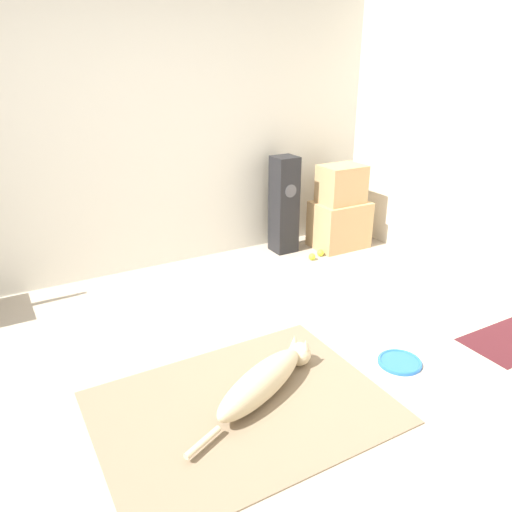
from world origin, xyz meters
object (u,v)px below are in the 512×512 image
(dog, at_px, (265,380))
(tennis_ball_by_boxes, at_px, (320,253))
(cardboard_box_upper, at_px, (341,184))
(floor_speaker, at_px, (284,205))
(tennis_ball_near_speaker, at_px, (312,257))
(frisbee, at_px, (400,362))
(cardboard_box_lower, at_px, (339,224))

(dog, bearing_deg, tennis_ball_by_boxes, 45.46)
(cardboard_box_upper, xyz_separation_m, tennis_ball_by_boxes, (-0.31, -0.13, -0.62))
(floor_speaker, relative_size, tennis_ball_near_speaker, 14.33)
(dog, distance_m, cardboard_box_upper, 2.59)
(tennis_ball_by_boxes, bearing_deg, floor_speaker, 126.86)
(frisbee, relative_size, tennis_ball_by_boxes, 4.20)
(cardboard_box_lower, distance_m, cardboard_box_upper, 0.42)
(frisbee, height_order, tennis_ball_near_speaker, tennis_ball_near_speaker)
(cardboard_box_upper, height_order, floor_speaker, floor_speaker)
(floor_speaker, height_order, tennis_ball_by_boxes, floor_speaker)
(frisbee, bearing_deg, cardboard_box_upper, 62.84)
(floor_speaker, xyz_separation_m, tennis_ball_near_speaker, (0.10, -0.35, -0.44))
(frisbee, relative_size, cardboard_box_lower, 0.52)
(dog, distance_m, tennis_ball_by_boxes, 2.22)
(cardboard_box_upper, xyz_separation_m, floor_speaker, (-0.55, 0.18, -0.18))
(frisbee, distance_m, cardboard_box_lower, 2.11)
(frisbee, distance_m, cardboard_box_upper, 2.18)
(cardboard_box_lower, bearing_deg, frisbee, -117.33)
(frisbee, xyz_separation_m, tennis_ball_near_speaker, (0.51, 1.69, 0.02))
(frisbee, height_order, tennis_ball_by_boxes, tennis_ball_by_boxes)
(frisbee, xyz_separation_m, cardboard_box_upper, (0.95, 1.86, 0.64))
(floor_speaker, height_order, tennis_ball_near_speaker, floor_speaker)
(frisbee, xyz_separation_m, floor_speaker, (0.41, 2.04, 0.46))
(cardboard_box_lower, height_order, tennis_ball_near_speaker, cardboard_box_lower)
(floor_speaker, distance_m, tennis_ball_near_speaker, 0.57)
(tennis_ball_by_boxes, bearing_deg, tennis_ball_near_speaker, -162.44)
(cardboard_box_lower, xyz_separation_m, tennis_ball_near_speaker, (-0.45, -0.17, -0.20))
(cardboard_box_lower, height_order, floor_speaker, floor_speaker)
(tennis_ball_by_boxes, xyz_separation_m, tennis_ball_near_speaker, (-0.13, -0.04, 0.00))
(frisbee, bearing_deg, dog, 170.94)
(cardboard_box_lower, height_order, cardboard_box_upper, cardboard_box_upper)
(cardboard_box_lower, xyz_separation_m, floor_speaker, (-0.56, 0.18, 0.24))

